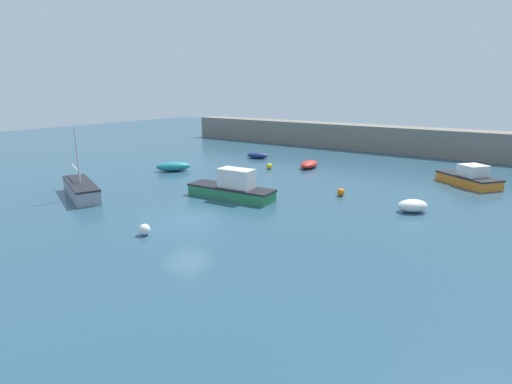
{
  "coord_description": "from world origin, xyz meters",
  "views": [
    {
      "loc": [
        15.46,
        -15.31,
        7.38
      ],
      "look_at": [
        0.58,
        6.04,
        0.54
      ],
      "focal_mm": 28.0,
      "sensor_mm": 36.0,
      "label": 1
    }
  ],
  "objects": [
    {
      "name": "ground_plane",
      "position": [
        0.0,
        0.0,
        -0.1
      ],
      "size": [
        120.0,
        120.0,
        0.2
      ],
      "primitive_type": "cube",
      "color": "#284C60"
    },
    {
      "name": "motorboat_with_cabin",
      "position": [
        11.78,
        18.92,
        0.59
      ],
      "size": [
        5.04,
        4.6,
        1.66
      ],
      "rotation": [
        0.0,
        0.0,
        2.48
      ],
      "color": "orange",
      "rests_on": "ground_plane"
    },
    {
      "name": "open_tender_yellow",
      "position": [
        -11.08,
        9.62,
        0.43
      ],
      "size": [
        3.01,
        3.15,
        0.86
      ],
      "rotation": [
        0.0,
        0.0,
        3.98
      ],
      "color": "teal",
      "rests_on": "ground_plane"
    },
    {
      "name": "mooring_buoy_orange",
      "position": [
        4.88,
        10.29,
        0.27
      ],
      "size": [
        0.53,
        0.53,
        0.53
      ],
      "primitive_type": "sphere",
      "color": "orange",
      "rests_on": "ground_plane"
    },
    {
      "name": "harbor_breakwater",
      "position": [
        0.0,
        32.29,
        1.49
      ],
      "size": [
        53.54,
        3.3,
        2.97
      ],
      "primitive_type": "cube",
      "color": "slate",
      "rests_on": "ground_plane"
    },
    {
      "name": "sailboat_short_mast",
      "position": [
        -9.88,
        -0.25,
        0.54
      ],
      "size": [
        6.0,
        3.67,
        4.77
      ],
      "rotation": [
        0.0,
        0.0,
        5.89
      ],
      "color": "gray",
      "rests_on": "ground_plane"
    },
    {
      "name": "fishing_dinghy_green",
      "position": [
        9.97,
        9.31,
        0.39
      ],
      "size": [
        2.16,
        2.1,
        0.77
      ],
      "rotation": [
        0.0,
        0.0,
        3.86
      ],
      "color": "white",
      "rests_on": "ground_plane"
    },
    {
      "name": "mooring_buoy_yellow",
      "position": [
        -4.46,
        15.44,
        0.27
      ],
      "size": [
        0.54,
        0.54,
        0.54
      ],
      "primitive_type": "sphere",
      "color": "yellow",
      "rests_on": "ground_plane"
    },
    {
      "name": "dinghy_near_pier",
      "position": [
        -8.64,
        19.53,
        0.32
      ],
      "size": [
        2.51,
        1.71,
        0.64
      ],
      "rotation": [
        0.0,
        0.0,
        3.46
      ],
      "color": "navy",
      "rests_on": "ground_plane"
    },
    {
      "name": "mooring_buoy_white",
      "position": [
        -0.32,
        -2.73,
        0.3
      ],
      "size": [
        0.59,
        0.59,
        0.59
      ],
      "primitive_type": "sphere",
      "color": "white",
      "rests_on": "ground_plane"
    },
    {
      "name": "cabin_cruiser_white",
      "position": [
        -0.98,
        5.48,
        0.72
      ],
      "size": [
        6.4,
        2.23,
        2.08
      ],
      "rotation": [
        0.0,
        0.0,
        3.22
      ],
      "color": "#287A4C",
      "rests_on": "ground_plane"
    },
    {
      "name": "rowboat_white_midwater",
      "position": [
        -1.66,
        18.02,
        0.34
      ],
      "size": [
        1.62,
        2.88,
        0.67
      ],
      "rotation": [
        0.0,
        0.0,
        1.68
      ],
      "color": "red",
      "rests_on": "ground_plane"
    }
  ]
}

